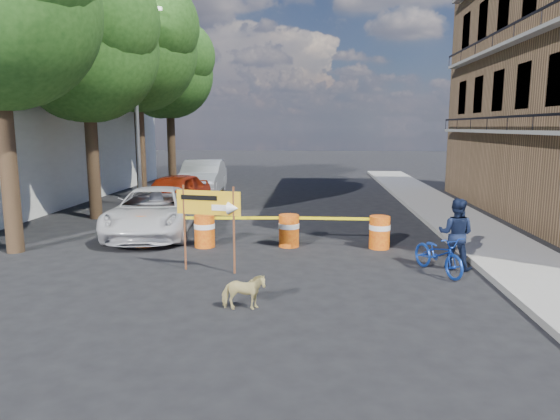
# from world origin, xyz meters

# --- Properties ---
(ground) EXTENTS (120.00, 120.00, 0.00)m
(ground) POSITION_xyz_m (0.00, 0.00, 0.00)
(ground) COLOR black
(ground) RESTS_ON ground
(sidewalk_east) EXTENTS (2.40, 40.00, 0.15)m
(sidewalk_east) POSITION_xyz_m (6.20, 6.00, 0.07)
(sidewalk_east) COLOR gray
(sidewalk_east) RESTS_ON ground
(tree_mid_a) EXTENTS (5.25, 5.00, 8.68)m
(tree_mid_a) POSITION_xyz_m (-6.74, 7.00, 6.01)
(tree_mid_a) COLOR #332316
(tree_mid_a) RESTS_ON ground
(tree_mid_b) EXTENTS (5.67, 5.40, 9.62)m
(tree_mid_b) POSITION_xyz_m (-6.73, 12.00, 6.71)
(tree_mid_b) COLOR #332316
(tree_mid_b) RESTS_ON ground
(tree_far) EXTENTS (5.04, 4.80, 8.84)m
(tree_far) POSITION_xyz_m (-6.74, 17.00, 6.22)
(tree_far) COLOR #332316
(tree_far) RESTS_ON ground
(streetlamp) EXTENTS (1.25, 0.18, 8.00)m
(streetlamp) POSITION_xyz_m (-5.93, 9.50, 4.38)
(streetlamp) COLOR gray
(streetlamp) RESTS_ON ground
(barrel_far_left) EXTENTS (0.58, 0.58, 0.90)m
(barrel_far_left) POSITION_xyz_m (-3.60, 2.92, 0.47)
(barrel_far_left) COLOR red
(barrel_far_left) RESTS_ON ground
(barrel_mid_left) EXTENTS (0.58, 0.58, 0.90)m
(barrel_mid_left) POSITION_xyz_m (-1.86, 2.93, 0.47)
(barrel_mid_left) COLOR red
(barrel_mid_left) RESTS_ON ground
(barrel_mid_right) EXTENTS (0.58, 0.58, 0.90)m
(barrel_mid_right) POSITION_xyz_m (0.48, 3.13, 0.47)
(barrel_mid_right) COLOR red
(barrel_mid_right) RESTS_ON ground
(barrel_far_right) EXTENTS (0.58, 0.58, 0.90)m
(barrel_far_right) POSITION_xyz_m (2.98, 3.09, 0.47)
(barrel_far_right) COLOR red
(barrel_far_right) RESTS_ON ground
(detour_sign) EXTENTS (1.53, 0.48, 2.00)m
(detour_sign) POSITION_xyz_m (-1.02, 0.52, 1.47)
(detour_sign) COLOR #592D19
(detour_sign) RESTS_ON ground
(pedestrian) EXTENTS (1.01, 0.91, 1.68)m
(pedestrian) POSITION_xyz_m (4.50, 1.20, 0.84)
(pedestrian) COLOR black
(pedestrian) RESTS_ON ground
(bicycle) EXTENTS (0.91, 1.07, 1.72)m
(bicycle) POSITION_xyz_m (4.02, 0.79, 0.86)
(bicycle) COLOR #163FB7
(bicycle) RESTS_ON ground
(dog) EXTENTS (0.84, 0.46, 0.68)m
(dog) POSITION_xyz_m (-0.09, -1.83, 0.34)
(dog) COLOR #CEBD76
(dog) RESTS_ON ground
(suv_white) EXTENTS (2.97, 5.41, 1.44)m
(suv_white) POSITION_xyz_m (-3.80, 4.49, 0.72)
(suv_white) COLOR silver
(suv_white) RESTS_ON ground
(sedan_red) EXTENTS (2.37, 4.72, 1.54)m
(sedan_red) POSITION_xyz_m (-4.24, 8.21, 0.77)
(sedan_red) COLOR #99240C
(sedan_red) RESTS_ON ground
(sedan_silver) EXTENTS (2.15, 5.29, 1.71)m
(sedan_silver) POSITION_xyz_m (-4.31, 13.62, 0.85)
(sedan_silver) COLOR silver
(sedan_silver) RESTS_ON ground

